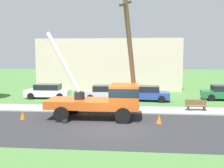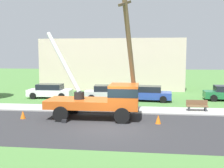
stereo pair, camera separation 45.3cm
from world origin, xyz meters
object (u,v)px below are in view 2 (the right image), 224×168
at_px(leaning_utility_pole, 130,53).
at_px(traffic_cone_behind, 23,115).
at_px(traffic_cone_curbside, 126,111).
at_px(traffic_cone_ahead, 158,119).
at_px(parked_sedan_silver, 107,93).
at_px(parked_sedan_blue, 148,93).
at_px(utility_truck, 105,98).
at_px(parked_sedan_white, 50,91).
at_px(park_bench, 197,106).

height_order(leaning_utility_pole, traffic_cone_behind, leaning_utility_pole).
bearing_deg(traffic_cone_curbside, traffic_cone_ahead, -48.06).
xyz_separation_m(parked_sedan_silver, parked_sedan_blue, (3.91, -0.08, 0.00)).
bearing_deg(utility_truck, leaning_utility_pole, 20.56).
distance_m(parked_sedan_white, parked_sedan_blue, 9.88).
relative_size(traffic_cone_curbside, parked_sedan_silver, 0.12).
bearing_deg(parked_sedan_white, traffic_cone_behind, -81.49).
distance_m(traffic_cone_behind, parked_sedan_silver, 9.56).
relative_size(utility_truck, traffic_cone_ahead, 12.08).
relative_size(traffic_cone_ahead, traffic_cone_behind, 1.00).
bearing_deg(leaning_utility_pole, utility_truck, -159.44).
bearing_deg(leaning_utility_pole, traffic_cone_curbside, 111.56).
xyz_separation_m(parked_sedan_silver, park_bench, (7.55, -4.71, -0.25)).
bearing_deg(utility_truck, park_bench, 23.66).
bearing_deg(parked_sedan_white, parked_sedan_blue, -3.52).
bearing_deg(traffic_cone_curbside, parked_sedan_blue, 74.80).
bearing_deg(parked_sedan_white, leaning_utility_pole, -41.48).
distance_m(traffic_cone_behind, parked_sedan_blue, 11.89).
height_order(traffic_cone_behind, traffic_cone_curbside, same).
distance_m(leaning_utility_pole, traffic_cone_curbside, 4.26).
distance_m(traffic_cone_ahead, parked_sedan_blue, 8.58).
xyz_separation_m(leaning_utility_pole, traffic_cone_ahead, (1.87, -1.63, -4.17)).
bearing_deg(parked_sedan_silver, parked_sedan_white, 174.95).
bearing_deg(parked_sedan_white, parked_sedan_silver, -5.05).
distance_m(leaning_utility_pole, park_bench, 6.79).
xyz_separation_m(traffic_cone_curbside, parked_sedan_white, (-8.20, 6.73, 0.43)).
bearing_deg(utility_truck, parked_sedan_white, 130.06).
relative_size(parked_sedan_blue, park_bench, 2.84).
height_order(utility_truck, traffic_cone_behind, utility_truck).
bearing_deg(utility_truck, traffic_cone_curbside, 46.43).
height_order(utility_truck, parked_sedan_blue, utility_truck).
height_order(traffic_cone_ahead, parked_sedan_silver, parked_sedan_silver).
distance_m(traffic_cone_curbside, park_bench, 5.52).
bearing_deg(traffic_cone_behind, parked_sedan_white, 98.51).
bearing_deg(parked_sedan_white, traffic_cone_curbside, -39.40).
bearing_deg(traffic_cone_behind, parked_sedan_silver, 60.99).
xyz_separation_m(leaning_utility_pole, traffic_cone_behind, (-7.18, -1.35, -4.17)).
bearing_deg(traffic_cone_behind, traffic_cone_ahead, -1.80).
distance_m(utility_truck, parked_sedan_blue, 8.15).
bearing_deg(traffic_cone_curbside, utility_truck, -133.57).
relative_size(traffic_cone_ahead, parked_sedan_silver, 0.12).
distance_m(traffic_cone_ahead, parked_sedan_white, 13.85).
height_order(traffic_cone_ahead, parked_sedan_white, parked_sedan_white).
bearing_deg(parked_sedan_white, traffic_cone_ahead, -41.43).
distance_m(leaning_utility_pole, parked_sedan_blue, 7.98).
relative_size(parked_sedan_white, park_bench, 2.78).
bearing_deg(park_bench, parked_sedan_silver, 148.04).
relative_size(leaning_utility_pole, traffic_cone_ahead, 15.52).
xyz_separation_m(traffic_cone_ahead, parked_sedan_silver, (-4.42, 8.63, 0.43)).
bearing_deg(park_bench, parked_sedan_blue, 128.17).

